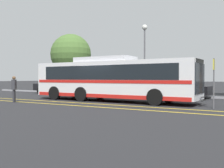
{
  "coord_description": "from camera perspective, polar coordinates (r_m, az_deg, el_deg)",
  "views": [
    {
      "loc": [
        9.84,
        -15.41,
        1.62
      ],
      "look_at": [
        0.59,
        0.37,
        1.2
      ],
      "focal_mm": 42.0,
      "sensor_mm": 36.0,
      "label": 1
    }
  ],
  "objects": [
    {
      "name": "ground_plane",
      "position": [
        18.35,
        -2.19,
        -3.76
      ],
      "size": [
        220.0,
        220.0,
        0.0
      ],
      "primitive_type": "plane",
      "color": "#262628"
    },
    {
      "name": "lane_strip_0",
      "position": [
        16.51,
        -3.87,
        -4.32
      ],
      "size": [
        31.93,
        0.2,
        0.01
      ],
      "primitive_type": "cube",
      "rotation": [
        0.0,
        0.0,
        1.57
      ],
      "color": "gold",
      "rests_on": "ground_plane"
    },
    {
      "name": "lane_strip_1",
      "position": [
        15.38,
        -6.82,
        -4.75
      ],
      "size": [
        31.93,
        0.2,
        0.01
      ],
      "primitive_type": "cube",
      "rotation": [
        0.0,
        0.0,
        1.57
      ],
      "color": "gold",
      "rests_on": "ground_plane"
    },
    {
      "name": "curb_strip",
      "position": [
        23.92,
        7.56,
        -2.41
      ],
      "size": [
        39.93,
        0.36,
        0.15
      ],
      "primitive_type": "cube",
      "color": "#99999E",
      "rests_on": "ground_plane"
    },
    {
      "name": "transit_bus",
      "position": [
        18.3,
        -0.05,
        1.18
      ],
      "size": [
        12.28,
        2.83,
        3.1
      ],
      "rotation": [
        0.0,
        0.0,
        -1.59
      ],
      "color": "silver",
      "rests_on": "ground_plane"
    },
    {
      "name": "parked_car_0",
      "position": [
        28.15,
        -12.29,
        -0.47
      ],
      "size": [
        4.76,
        1.83,
        1.5
      ],
      "rotation": [
        0.0,
        0.0,
        -1.57
      ],
      "color": "black",
      "rests_on": "ground_plane"
    },
    {
      "name": "parked_car_1",
      "position": [
        24.68,
        -0.41,
        -0.84
      ],
      "size": [
        4.68,
        2.04,
        1.34
      ],
      "rotation": [
        0.0,
        0.0,
        -1.59
      ],
      "color": "#4C3823",
      "rests_on": "ground_plane"
    },
    {
      "name": "parked_car_2",
      "position": [
        21.96,
        15.03,
        -0.95
      ],
      "size": [
        4.52,
        1.98,
        1.57
      ],
      "rotation": [
        0.0,
        0.0,
        1.51
      ],
      "color": "black",
      "rests_on": "ground_plane"
    },
    {
      "name": "pedestrian_0",
      "position": [
        18.57,
        -20.55,
        -0.69
      ],
      "size": [
        0.42,
        0.47,
        1.75
      ],
      "rotation": [
        0.0,
        0.0,
        2.16
      ],
      "color": "#2D2D33",
      "rests_on": "ground_plane"
    },
    {
      "name": "bus_stop_sign",
      "position": [
        14.82,
        21.29,
        1.42
      ],
      "size": [
        0.07,
        0.4,
        2.67
      ],
      "rotation": [
        0.0,
        0.0,
        -1.59
      ],
      "color": "#59595E",
      "rests_on": "ground_plane"
    },
    {
      "name": "street_lamp",
      "position": [
        25.7,
        7.12,
        8.68
      ],
      "size": [
        0.52,
        0.52,
        6.77
      ],
      "color": "#59595E",
      "rests_on": "ground_plane"
    },
    {
      "name": "tree_1",
      "position": [
        34.22,
        -8.94,
        6.4
      ],
      "size": [
        5.17,
        5.17,
        7.26
      ],
      "color": "#513823",
      "rests_on": "ground_plane"
    }
  ]
}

